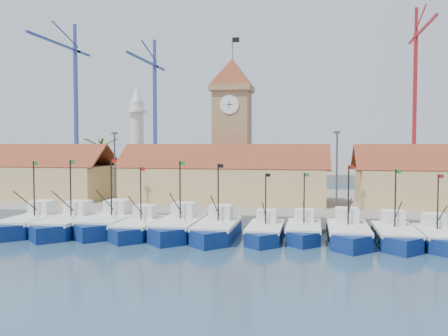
% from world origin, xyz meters
% --- Properties ---
extents(ground, '(400.00, 400.00, 0.00)m').
position_xyz_m(ground, '(0.00, 0.00, 0.00)').
color(ground, navy).
rests_on(ground, ground).
extents(quay, '(140.00, 32.00, 1.50)m').
position_xyz_m(quay, '(0.00, 24.00, 0.75)').
color(quay, gray).
rests_on(quay, ground).
extents(terminal, '(240.00, 80.00, 2.00)m').
position_xyz_m(terminal, '(0.00, 110.00, 1.00)').
color(terminal, gray).
rests_on(terminal, ground).
extents(boat_0, '(3.74, 10.25, 7.76)m').
position_xyz_m(boat_0, '(-17.19, 2.05, 0.80)').
color(boat_0, navy).
rests_on(boat_0, ground).
extents(boat_1, '(3.82, 10.46, 7.92)m').
position_xyz_m(boat_1, '(-13.10, 2.05, 0.82)').
color(boat_1, navy).
rests_on(boat_1, ground).
extents(boat_2, '(3.86, 10.57, 8.00)m').
position_xyz_m(boat_2, '(-9.21, 3.34, 0.83)').
color(boat_2, navy).
rests_on(boat_2, ground).
extents(boat_3, '(3.48, 9.53, 7.21)m').
position_xyz_m(boat_3, '(-5.59, 2.26, 0.75)').
color(boat_3, navy).
rests_on(boat_3, ground).
extents(boat_4, '(3.79, 10.39, 7.86)m').
position_xyz_m(boat_4, '(-1.61, 2.54, 0.81)').
color(boat_4, navy).
rests_on(boat_4, ground).
extents(boat_5, '(3.68, 10.08, 7.62)m').
position_xyz_m(boat_5, '(2.34, 2.15, 0.79)').
color(boat_5, navy).
rests_on(boat_5, ground).
extents(boat_6, '(3.23, 8.85, 6.70)m').
position_xyz_m(boat_6, '(6.97, 2.36, 0.69)').
color(boat_6, navy).
rests_on(boat_6, ground).
extents(boat_7, '(3.23, 8.86, 6.70)m').
position_xyz_m(boat_7, '(10.59, 3.44, 0.69)').
color(boat_7, navy).
rests_on(boat_7, ground).
extents(boat_8, '(3.65, 10.01, 7.58)m').
position_xyz_m(boat_8, '(14.69, 2.27, 0.78)').
color(boat_8, navy).
rests_on(boat_8, ground).
extents(boat_9, '(3.48, 9.53, 7.21)m').
position_xyz_m(boat_9, '(18.87, 2.20, 0.75)').
color(boat_9, navy).
rests_on(boat_9, ground).
extents(boat_10, '(3.28, 8.98, 6.80)m').
position_xyz_m(boat_10, '(22.52, 2.15, 0.70)').
color(boat_10, navy).
rests_on(boat_10, ground).
extents(hall_left, '(31.20, 10.13, 7.61)m').
position_xyz_m(hall_left, '(-32.00, 20.00, 3.99)').
color(hall_left, '#D5BE75').
rests_on(hall_left, quay).
extents(hall_center, '(27.04, 10.13, 7.61)m').
position_xyz_m(hall_center, '(0.00, 20.00, 3.99)').
color(hall_center, '#D5BE75').
rests_on(hall_center, quay).
extents(clock_tower, '(5.80, 5.80, 22.70)m').
position_xyz_m(clock_tower, '(0.00, 26.00, 11.96)').
color(clock_tower, '#A37754').
rests_on(clock_tower, quay).
extents(minaret, '(3.00, 3.00, 16.30)m').
position_xyz_m(minaret, '(-15.00, 28.00, 9.73)').
color(minaret, silver).
rests_on(minaret, quay).
extents(palm_tree, '(5.60, 5.03, 8.39)m').
position_xyz_m(palm_tree, '(-20.00, 26.00, 6.25)').
color(palm_tree, brown).
rests_on(palm_tree, quay).
extents(lamp_posts, '(80.70, 0.25, 9.03)m').
position_xyz_m(lamp_posts, '(0.50, 12.00, 6.48)').
color(lamp_posts, '#3F3F44').
rests_on(lamp_posts, quay).
extents(crane_blue_far, '(1.00, 36.85, 44.16)m').
position_xyz_m(crane_blue_far, '(-62.10, 100.03, 26.85)').
color(crane_blue_far, navy).
rests_on(crane_blue_far, terminal).
extents(crane_blue_near, '(1.00, 33.94, 39.70)m').
position_xyz_m(crane_blue_near, '(-38.20, 106.33, 24.13)').
color(crane_blue_near, navy).
rests_on(crane_blue_near, terminal).
extents(crane_red_right, '(1.00, 34.31, 45.28)m').
position_xyz_m(crane_red_right, '(39.61, 103.45, 27.26)').
color(crane_red_right, '#AB1A1F').
rests_on(crane_red_right, terminal).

